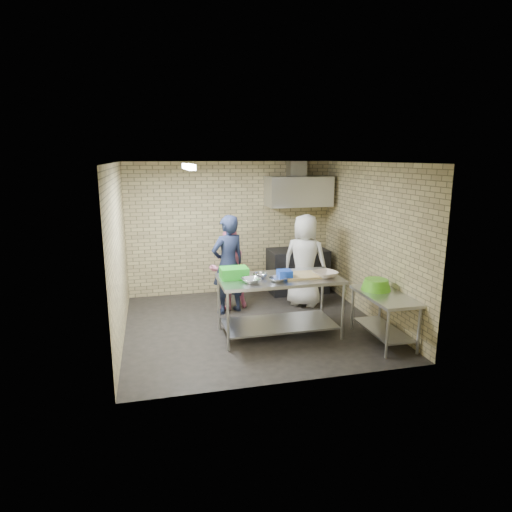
{
  "coord_description": "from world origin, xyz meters",
  "views": [
    {
      "loc": [
        -1.59,
        -6.81,
        2.78
      ],
      "look_at": [
        0.1,
        0.2,
        1.15
      ],
      "focal_mm": 30.76,
      "sensor_mm": 36.0,
      "label": 1
    }
  ],
  "objects_px": {
    "side_counter": "(383,318)",
    "green_basin": "(376,284)",
    "blue_tub": "(285,274)",
    "bottle_red": "(298,194)",
    "bottle_green": "(316,194)",
    "green_crate": "(234,273)",
    "woman_white": "(305,260)",
    "woman_pink": "(228,269)",
    "man_navy": "(228,264)",
    "prep_table": "(279,306)",
    "stove": "(298,271)"
  },
  "relations": [
    {
      "from": "bottle_red",
      "to": "woman_white",
      "type": "height_order",
      "value": "bottle_red"
    },
    {
      "from": "side_counter",
      "to": "blue_tub",
      "type": "height_order",
      "value": "blue_tub"
    },
    {
      "from": "prep_table",
      "to": "green_basin",
      "type": "bearing_deg",
      "value": -14.07
    },
    {
      "from": "stove",
      "to": "blue_tub",
      "type": "bearing_deg",
      "value": -113.84
    },
    {
      "from": "bottle_green",
      "to": "woman_white",
      "type": "relative_size",
      "value": 0.09
    },
    {
      "from": "green_basin",
      "to": "woman_pink",
      "type": "height_order",
      "value": "woman_pink"
    },
    {
      "from": "bottle_red",
      "to": "woman_white",
      "type": "bearing_deg",
      "value": -100.74
    },
    {
      "from": "blue_tub",
      "to": "bottle_red",
      "type": "bearing_deg",
      "value": 67.26
    },
    {
      "from": "green_basin",
      "to": "man_navy",
      "type": "bearing_deg",
      "value": 142.57
    },
    {
      "from": "stove",
      "to": "woman_pink",
      "type": "relative_size",
      "value": 0.81
    },
    {
      "from": "bottle_red",
      "to": "man_navy",
      "type": "height_order",
      "value": "bottle_red"
    },
    {
      "from": "green_basin",
      "to": "stove",
      "type": "bearing_deg",
      "value": 99.76
    },
    {
      "from": "prep_table",
      "to": "stove",
      "type": "height_order",
      "value": "prep_table"
    },
    {
      "from": "bottle_green",
      "to": "green_crate",
      "type": "bearing_deg",
      "value": -134.15
    },
    {
      "from": "bottle_red",
      "to": "woman_pink",
      "type": "height_order",
      "value": "bottle_red"
    },
    {
      "from": "prep_table",
      "to": "man_navy",
      "type": "bearing_deg",
      "value": 116.32
    },
    {
      "from": "green_crate",
      "to": "prep_table",
      "type": "bearing_deg",
      "value": -9.73
    },
    {
      "from": "side_counter",
      "to": "bottle_red",
      "type": "distance_m",
      "value": 3.44
    },
    {
      "from": "side_counter",
      "to": "woman_pink",
      "type": "relative_size",
      "value": 0.81
    },
    {
      "from": "bottle_red",
      "to": "blue_tub",
      "type": "bearing_deg",
      "value": -112.74
    },
    {
      "from": "green_crate",
      "to": "woman_pink",
      "type": "bearing_deg",
      "value": 83.9
    },
    {
      "from": "green_basin",
      "to": "woman_pink",
      "type": "distance_m",
      "value": 2.73
    },
    {
      "from": "green_basin",
      "to": "bottle_red",
      "type": "height_order",
      "value": "bottle_red"
    },
    {
      "from": "side_counter",
      "to": "green_crate",
      "type": "xyz_separation_m",
      "value": [
        -2.19,
        0.74,
        0.66
      ]
    },
    {
      "from": "bottle_green",
      "to": "woman_white",
      "type": "distance_m",
      "value": 1.7
    },
    {
      "from": "prep_table",
      "to": "blue_tub",
      "type": "bearing_deg",
      "value": -63.43
    },
    {
      "from": "blue_tub",
      "to": "woman_pink",
      "type": "distance_m",
      "value": 1.69
    },
    {
      "from": "woman_white",
      "to": "bottle_red",
      "type": "bearing_deg",
      "value": -63.35
    },
    {
      "from": "prep_table",
      "to": "man_navy",
      "type": "distance_m",
      "value": 1.42
    },
    {
      "from": "blue_tub",
      "to": "woman_pink",
      "type": "bearing_deg",
      "value": 111.28
    },
    {
      "from": "prep_table",
      "to": "stove",
      "type": "xyz_separation_m",
      "value": [
        1.04,
        2.13,
        -0.02
      ]
    },
    {
      "from": "green_crate",
      "to": "woman_pink",
      "type": "xyz_separation_m",
      "value": [
        0.14,
        1.34,
        -0.29
      ]
    },
    {
      "from": "prep_table",
      "to": "man_navy",
      "type": "height_order",
      "value": "man_navy"
    },
    {
      "from": "woman_white",
      "to": "bottle_green",
      "type": "bearing_deg",
      "value": -81.48
    },
    {
      "from": "woman_white",
      "to": "blue_tub",
      "type": "bearing_deg",
      "value": 96.22
    },
    {
      "from": "woman_pink",
      "to": "man_navy",
      "type": "bearing_deg",
      "value": 67.62
    },
    {
      "from": "bottle_green",
      "to": "woman_pink",
      "type": "distance_m",
      "value": 2.57
    },
    {
      "from": "side_counter",
      "to": "green_basin",
      "type": "xyz_separation_m",
      "value": [
        -0.02,
        0.25,
        0.46
      ]
    },
    {
      "from": "prep_table",
      "to": "side_counter",
      "type": "bearing_deg",
      "value": -22.56
    },
    {
      "from": "bottle_green",
      "to": "man_navy",
      "type": "bearing_deg",
      "value": -151.0
    },
    {
      "from": "green_basin",
      "to": "woman_white",
      "type": "relative_size",
      "value": 0.26
    },
    {
      "from": "woman_pink",
      "to": "woman_white",
      "type": "distance_m",
      "value": 1.45
    },
    {
      "from": "green_basin",
      "to": "prep_table",
      "type": "bearing_deg",
      "value": 165.93
    },
    {
      "from": "man_navy",
      "to": "bottle_green",
      "type": "bearing_deg",
      "value": -172.57
    },
    {
      "from": "woman_pink",
      "to": "stove",
      "type": "bearing_deg",
      "value": -169.19
    },
    {
      "from": "blue_tub",
      "to": "bottle_red",
      "type": "relative_size",
      "value": 1.17
    },
    {
      "from": "side_counter",
      "to": "green_crate",
      "type": "height_order",
      "value": "green_crate"
    },
    {
      "from": "blue_tub",
      "to": "woman_pink",
      "type": "height_order",
      "value": "woman_pink"
    },
    {
      "from": "stove",
      "to": "bottle_red",
      "type": "xyz_separation_m",
      "value": [
        0.05,
        0.24,
        1.58
      ]
    },
    {
      "from": "woman_pink",
      "to": "blue_tub",
      "type": "bearing_deg",
      "value": 99.16
    }
  ]
}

